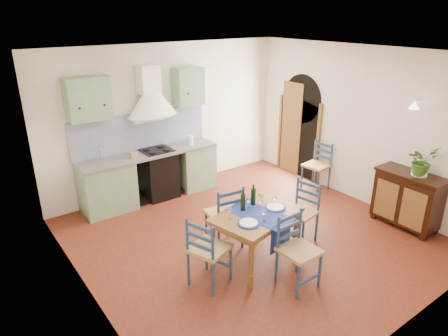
{
  "coord_description": "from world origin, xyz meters",
  "views": [
    {
      "loc": [
        -3.59,
        -4.15,
        3.33
      ],
      "look_at": [
        -0.3,
        0.3,
        1.14
      ],
      "focal_mm": 32.0,
      "sensor_mm": 36.0,
      "label": 1
    }
  ],
  "objects_px": {
    "chair_near": "(297,250)",
    "sideboard": "(407,198)",
    "dining_table": "(257,219)",
    "potted_plant": "(422,161)"
  },
  "relations": [
    {
      "from": "dining_table",
      "to": "potted_plant",
      "type": "xyz_separation_m",
      "value": [
        2.65,
        -0.79,
        0.5
      ]
    },
    {
      "from": "chair_near",
      "to": "sideboard",
      "type": "height_order",
      "value": "chair_near"
    },
    {
      "from": "sideboard",
      "to": "potted_plant",
      "type": "bearing_deg",
      "value": -79.08
    },
    {
      "from": "chair_near",
      "to": "potted_plant",
      "type": "distance_m",
      "value": 2.65
    },
    {
      "from": "dining_table",
      "to": "chair_near",
      "type": "bearing_deg",
      "value": -82.73
    },
    {
      "from": "chair_near",
      "to": "potted_plant",
      "type": "relative_size",
      "value": 2.06
    },
    {
      "from": "dining_table",
      "to": "potted_plant",
      "type": "relative_size",
      "value": 2.82
    },
    {
      "from": "sideboard",
      "to": "potted_plant",
      "type": "height_order",
      "value": "potted_plant"
    },
    {
      "from": "dining_table",
      "to": "potted_plant",
      "type": "distance_m",
      "value": 2.81
    },
    {
      "from": "potted_plant",
      "to": "chair_near",
      "type": "bearing_deg",
      "value": 177.72
    }
  ]
}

